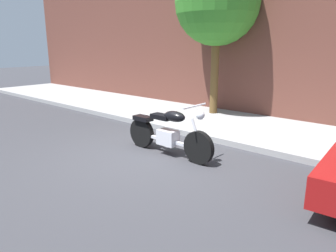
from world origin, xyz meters
TOP-DOWN VIEW (x-y plane):
  - ground_plane at (0.00, 0.00)m, footprint 60.00×60.00m
  - sidewalk at (0.00, 3.22)m, footprint 25.34×3.09m
  - motorcycle at (0.23, 0.33)m, footprint 2.28×0.70m
  - street_tree at (-1.07, 4.05)m, footprint 2.56×2.56m

SIDE VIEW (x-z plane):
  - ground_plane at x=0.00m, z-range 0.00..0.00m
  - sidewalk at x=0.00m, z-range 0.00..0.14m
  - motorcycle at x=0.23m, z-range -0.11..1.06m
  - street_tree at x=-1.07m, z-range 1.10..5.90m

